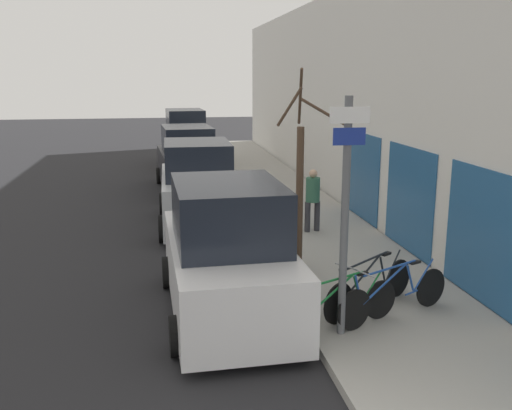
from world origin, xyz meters
The scene contains 13 objects.
ground_plane centered at (0.00, 11.20, 0.00)m, with size 80.00×80.00×0.00m, color black.
sidewalk_curb centered at (2.60, 14.00, 0.07)m, with size 3.20×32.00×0.15m.
building_facade centered at (4.35, 13.88, 3.22)m, with size 0.23×32.00×6.50m.
signpost centered at (1.45, 4.23, 2.06)m, with size 0.58×0.14×3.57m.
bicycle_0 centered at (1.48, 4.35, 0.53)m, with size 2.11×0.88×0.89m.
bicycle_1 centered at (2.47, 4.64, 0.54)m, with size 2.21×0.97×0.91m.
bicycle_2 centered at (2.21, 5.03, 0.55)m, with size 1.98×1.33×0.93m.
parked_car_0 centered at (-0.12, 5.59, 1.03)m, with size 2.21×4.54×2.31m.
parked_car_1 centered at (-0.23, 11.36, 1.05)m, with size 2.11×4.30×2.31m.
parked_car_2 centered at (-0.26, 16.44, 1.02)m, with size 2.22×4.66×2.26m.
parked_car_3 centered at (-0.07, 22.00, 1.12)m, with size 2.11×4.51×2.50m.
pedestrian_near centered at (2.53, 9.93, 1.06)m, with size 0.41×0.35×1.57m.
street_tree centered at (1.58, 7.43, 1.88)m, with size 1.38×0.99×3.99m.
Camera 1 is at (-1.16, -3.50, 4.02)m, focal length 40.00 mm.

